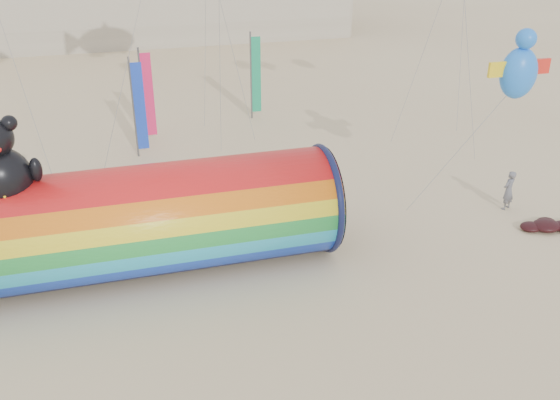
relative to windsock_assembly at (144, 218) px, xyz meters
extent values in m
plane|color=#CCB58C|center=(4.31, -2.05, -2.08)|extent=(160.00, 160.00, 0.00)
cylinder|color=red|center=(0.01, 0.00, -0.10)|extent=(13.54, 3.95, 3.95)
torus|color=#0F1438|center=(6.65, 0.00, -0.10)|extent=(0.27, 4.14, 4.14)
cylinder|color=black|center=(6.81, 0.00, -0.10)|extent=(0.07, 3.91, 3.91)
ellipsoid|color=black|center=(-4.27, 0.00, 2.04)|extent=(1.93, 1.73, 2.03)
ellipsoid|color=yellow|center=(-4.27, -0.62, 1.93)|extent=(0.99, 0.43, 0.87)
sphere|color=black|center=(-3.73, 0.00, 3.84)|extent=(0.50, 0.50, 0.50)
ellipsoid|color=black|center=(-3.20, -0.11, 2.26)|extent=(0.41, 0.41, 0.81)
imported|color=slate|center=(15.35, 0.70, -1.20)|extent=(0.76, 0.65, 1.76)
ellipsoid|color=#370A0C|center=(15.79, -1.43, -1.88)|extent=(1.17, 0.99, 0.41)
ellipsoid|color=#370A0C|center=(15.19, -1.28, -1.92)|extent=(0.91, 0.77, 0.32)
ellipsoid|color=#370A0C|center=(16.09, -1.03, -1.94)|extent=(0.78, 0.66, 0.27)
cylinder|color=#59595E|center=(0.44, 11.18, 0.52)|extent=(0.10, 0.10, 5.20)
cube|color=blue|center=(0.75, 11.18, 0.57)|extent=(0.56, 0.06, 4.50)
cylinder|color=#59595E|center=(1.05, 13.14, 0.52)|extent=(0.10, 0.10, 5.20)
cube|color=#F3225C|center=(1.36, 13.14, 0.57)|extent=(0.56, 0.06, 4.50)
cylinder|color=#59595E|center=(7.57, 15.59, 0.52)|extent=(0.10, 0.10, 5.20)
cube|color=#169463|center=(7.88, 15.59, 0.57)|extent=(0.56, 0.06, 4.50)
ellipsoid|color=blue|center=(13.61, -0.95, 4.42)|extent=(1.40, 1.09, 1.86)
camera|label=1|loc=(-0.63, -19.89, 10.18)|focal=40.00mm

